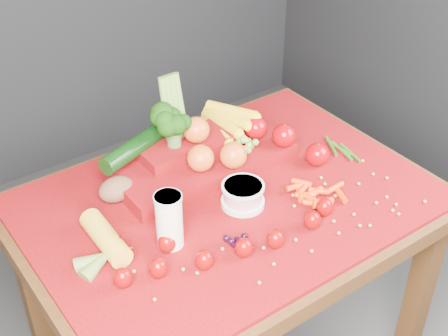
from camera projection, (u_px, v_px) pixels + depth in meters
table at (228, 228)px, 1.73m from camera, size 1.10×0.80×0.75m
red_cloth at (228, 200)px, 1.67m from camera, size 1.05×0.75×0.01m
milk_glass at (169, 219)px, 1.48m from camera, size 0.07×0.07×0.15m
yogurt_bowl at (243, 194)px, 1.63m from camera, size 0.12×0.12×0.06m
strawberry_scatter at (211, 240)px, 1.49m from camera, size 0.58×0.28×0.05m
dark_grape_cluster at (238, 240)px, 1.51m from camera, size 0.06×0.05×0.03m
soybean_scatter at (276, 238)px, 1.53m from camera, size 0.84×0.24×0.01m
corn_ear at (105, 251)px, 1.47m from camera, size 0.18×0.23×0.06m
potato at (116, 189)px, 1.65m from camera, size 0.10×0.07×0.07m
baby_carrot_pile at (319, 191)px, 1.67m from camera, size 0.18×0.17×0.03m
green_bean_pile at (339, 150)px, 1.85m from camera, size 0.14×0.12×0.01m
produce_mound at (205, 149)px, 1.75m from camera, size 0.60×0.36×0.27m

